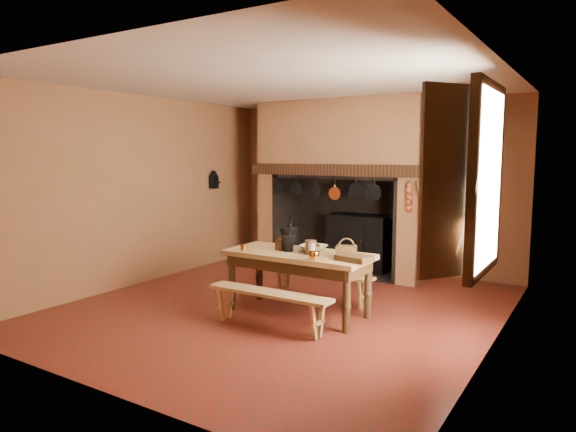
% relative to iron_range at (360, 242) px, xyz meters
% --- Properties ---
extents(floor, '(5.50, 5.50, 0.00)m').
position_rel_iron_range_xyz_m(floor, '(0.04, -2.45, -0.48)').
color(floor, maroon).
rests_on(floor, ground).
extents(ceiling, '(5.50, 5.50, 0.00)m').
position_rel_iron_range_xyz_m(ceiling, '(0.04, -2.45, 2.32)').
color(ceiling, silver).
rests_on(ceiling, back_wall).
extents(back_wall, '(5.00, 0.02, 2.80)m').
position_rel_iron_range_xyz_m(back_wall, '(0.04, 0.30, 0.92)').
color(back_wall, brown).
rests_on(back_wall, floor).
extents(wall_left, '(0.02, 5.50, 2.80)m').
position_rel_iron_range_xyz_m(wall_left, '(-2.46, -2.45, 0.92)').
color(wall_left, brown).
rests_on(wall_left, floor).
extents(wall_right, '(0.02, 5.50, 2.80)m').
position_rel_iron_range_xyz_m(wall_right, '(2.54, -2.45, 0.92)').
color(wall_right, brown).
rests_on(wall_right, floor).
extents(wall_front, '(5.00, 0.02, 2.80)m').
position_rel_iron_range_xyz_m(wall_front, '(0.04, -5.20, 0.92)').
color(wall_front, brown).
rests_on(wall_front, floor).
extents(chimney_breast, '(2.95, 0.96, 2.80)m').
position_rel_iron_range_xyz_m(chimney_breast, '(-0.26, -0.14, 1.33)').
color(chimney_breast, brown).
rests_on(chimney_breast, floor).
extents(iron_range, '(1.12, 0.55, 1.60)m').
position_rel_iron_range_xyz_m(iron_range, '(0.00, 0.00, 0.00)').
color(iron_range, black).
rests_on(iron_range, floor).
extents(hearth_pans, '(0.51, 0.62, 0.20)m').
position_rel_iron_range_xyz_m(hearth_pans, '(-1.01, -0.23, -0.39)').
color(hearth_pans, '#B07128').
rests_on(hearth_pans, floor).
extents(hanging_pans, '(1.92, 0.29, 0.27)m').
position_rel_iron_range_xyz_m(hanging_pans, '(-0.30, -0.64, 0.88)').
color(hanging_pans, black).
rests_on(hanging_pans, chimney_breast).
extents(onion_string, '(0.12, 0.10, 0.46)m').
position_rel_iron_range_xyz_m(onion_string, '(1.04, -0.66, 0.85)').
color(onion_string, '#B34B21').
rests_on(onion_string, chimney_breast).
extents(herb_bunch, '(0.20, 0.20, 0.35)m').
position_rel_iron_range_xyz_m(herb_bunch, '(1.22, -0.66, 0.90)').
color(herb_bunch, brown).
rests_on(herb_bunch, chimney_breast).
extents(window, '(0.39, 1.75, 1.76)m').
position_rel_iron_range_xyz_m(window, '(2.39, -2.85, 1.22)').
color(window, white).
rests_on(window, wall_right).
extents(wall_coffee_mill, '(0.23, 0.16, 0.31)m').
position_rel_iron_range_xyz_m(wall_coffee_mill, '(-2.38, -0.90, 1.03)').
color(wall_coffee_mill, black).
rests_on(wall_coffee_mill, wall_left).
extents(work_table, '(1.76, 0.78, 0.76)m').
position_rel_iron_range_xyz_m(work_table, '(0.34, -2.58, 0.16)').
color(work_table, tan).
rests_on(work_table, floor).
extents(bench_front, '(1.51, 0.26, 0.42)m').
position_rel_iron_range_xyz_m(bench_front, '(0.34, -3.21, -0.17)').
color(bench_front, tan).
rests_on(bench_front, floor).
extents(bench_back, '(1.43, 0.25, 0.40)m').
position_rel_iron_range_xyz_m(bench_back, '(0.34, -1.99, -0.18)').
color(bench_back, tan).
rests_on(bench_back, floor).
extents(mortar_large, '(0.23, 0.23, 0.40)m').
position_rel_iron_range_xyz_m(mortar_large, '(0.02, -2.29, 0.41)').
color(mortar_large, black).
rests_on(mortar_large, work_table).
extents(mortar_small, '(0.19, 0.19, 0.32)m').
position_rel_iron_range_xyz_m(mortar_small, '(0.21, -2.59, 0.39)').
color(mortar_small, black).
rests_on(mortar_small, work_table).
extents(coffee_grinder, '(0.18, 0.16, 0.19)m').
position_rel_iron_range_xyz_m(coffee_grinder, '(0.10, -2.56, 0.35)').
color(coffee_grinder, '#382511').
rests_on(coffee_grinder, work_table).
extents(brass_mug_a, '(0.09, 0.09, 0.08)m').
position_rel_iron_range_xyz_m(brass_mug_a, '(-0.28, -2.85, 0.32)').
color(brass_mug_a, '#B07128').
rests_on(brass_mug_a, work_table).
extents(brass_mug_b, '(0.11, 0.11, 0.09)m').
position_rel_iron_range_xyz_m(brass_mug_b, '(0.53, -2.48, 0.33)').
color(brass_mug_b, '#B07128').
rests_on(brass_mug_b, work_table).
extents(mixing_bowl, '(0.32, 0.32, 0.08)m').
position_rel_iron_range_xyz_m(mixing_bowl, '(0.47, -2.44, 0.32)').
color(mixing_bowl, tan).
rests_on(mixing_bowl, work_table).
extents(stoneware_crock, '(0.14, 0.14, 0.17)m').
position_rel_iron_range_xyz_m(stoneware_crock, '(0.53, -2.61, 0.36)').
color(stoneware_crock, '#522F1E').
rests_on(stoneware_crock, work_table).
extents(glass_jar, '(0.09, 0.09, 0.14)m').
position_rel_iron_range_xyz_m(glass_jar, '(0.57, -2.66, 0.35)').
color(glass_jar, beige).
rests_on(glass_jar, work_table).
extents(wicker_basket, '(0.28, 0.24, 0.22)m').
position_rel_iron_range_xyz_m(wicker_basket, '(0.96, -2.56, 0.35)').
color(wicker_basket, '#482F15').
rests_on(wicker_basket, work_table).
extents(wooden_tray, '(0.40, 0.31, 0.06)m').
position_rel_iron_range_xyz_m(wooden_tray, '(1.12, -2.68, 0.31)').
color(wooden_tray, '#382511').
rests_on(wooden_tray, work_table).
extents(brass_cup, '(0.16, 0.16, 0.10)m').
position_rel_iron_range_xyz_m(brass_cup, '(0.72, -2.89, 0.33)').
color(brass_cup, '#B07128').
rests_on(brass_cup, work_table).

